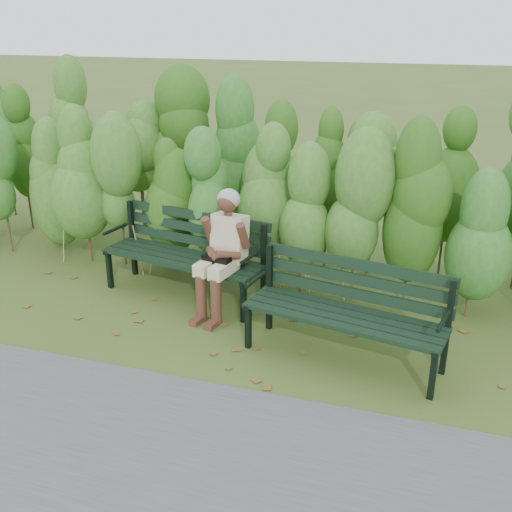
% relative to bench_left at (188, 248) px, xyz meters
% --- Properties ---
extents(ground, '(80.00, 80.00, 0.00)m').
position_rel_bench_left_xyz_m(ground, '(0.97, -0.77, -0.57)').
color(ground, '#435420').
extents(footpath, '(60.00, 2.50, 0.01)m').
position_rel_bench_left_xyz_m(footpath, '(0.97, -2.97, -0.57)').
color(footpath, '#474749').
rests_on(footpath, ground).
extents(hedge_band, '(11.04, 1.67, 2.42)m').
position_rel_bench_left_xyz_m(hedge_band, '(0.97, 1.09, 0.68)').
color(hedge_band, '#47381E').
rests_on(hedge_band, ground).
extents(leaf_litter, '(4.45, 2.24, 0.01)m').
position_rel_bench_left_xyz_m(leaf_litter, '(0.78, -0.85, -0.57)').
color(leaf_litter, brown).
rests_on(leaf_litter, ground).
extents(bench_left, '(2.03, 0.98, 0.97)m').
position_rel_bench_left_xyz_m(bench_left, '(0.00, 0.00, 0.00)').
color(bench_left, black).
rests_on(bench_left, ground).
extents(bench_right, '(1.97, 0.96, 0.95)m').
position_rel_bench_left_xyz_m(bench_right, '(2.02, -0.86, -0.02)').
color(bench_right, black).
rests_on(bench_right, ground).
extents(seated_woman, '(0.56, 0.83, 1.38)m').
position_rel_bench_left_xyz_m(seated_woman, '(0.56, -0.31, 0.21)').
color(seated_woman, beige).
rests_on(seated_woman, ground).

